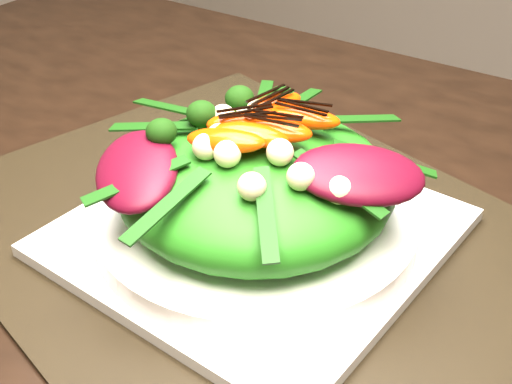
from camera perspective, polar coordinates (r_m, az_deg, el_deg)
The scene contains 10 objects.
dining_table at distance 0.53m, azimuth 12.31°, elevation -11.70°, with size 1.60×0.90×0.75m, color black.
placemat at distance 0.57m, azimuth 0.00°, elevation -3.95°, with size 0.53×0.40×0.00m, color black.
plate_base at distance 0.56m, azimuth 0.00°, elevation -3.35°, with size 0.27×0.27×0.01m, color silver.
salad_bowl at distance 0.55m, azimuth 0.00°, elevation -2.12°, with size 0.26×0.26×0.02m, color white.
lettuce_mound at distance 0.53m, azimuth 0.00°, elevation 0.88°, with size 0.22×0.22×0.07m, color #297A16.
radicchio_leaf at distance 0.48m, azimuth 8.60°, elevation 1.46°, with size 0.10×0.06×0.02m, color #430715.
orange_segment at distance 0.53m, azimuth -0.01°, elevation 6.16°, with size 0.06×0.02×0.02m, color #FF3804.
broccoli_floret at distance 0.55m, azimuth -4.48°, elevation 7.63°, with size 0.03×0.03×0.03m, color black.
macadamia_nut at distance 0.46m, azimuth 0.75°, elevation 1.18°, with size 0.02×0.02×0.02m, color beige.
balsamic_drizzle at distance 0.53m, azimuth -0.01°, elevation 7.00°, with size 0.05×0.00×0.00m, color black.
Camera 1 is at (0.11, -0.36, 1.10)m, focal length 48.00 mm.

